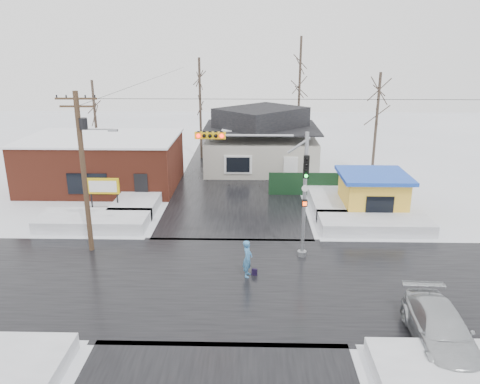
{
  "coord_description": "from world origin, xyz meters",
  "views": [
    {
      "loc": [
        1.14,
        -20.85,
        11.39
      ],
      "look_at": [
        0.48,
        5.28,
        3.0
      ],
      "focal_mm": 35.0,
      "sensor_mm": 36.0,
      "label": 1
    }
  ],
  "objects_px": {
    "car": "(441,330)",
    "kiosk": "(372,193)",
    "traffic_signal": "(276,178)",
    "utility_pole": "(84,164)",
    "marquee_sign": "(103,187)",
    "pedestrian": "(248,259)"
  },
  "relations": [
    {
      "from": "utility_pole",
      "to": "kiosk",
      "type": "xyz_separation_m",
      "value": [
        17.43,
        6.49,
        -3.65
      ]
    },
    {
      "from": "traffic_signal",
      "to": "pedestrian",
      "type": "bearing_deg",
      "value": -121.22
    },
    {
      "from": "utility_pole",
      "to": "marquee_sign",
      "type": "relative_size",
      "value": 3.53
    },
    {
      "from": "traffic_signal",
      "to": "pedestrian",
      "type": "xyz_separation_m",
      "value": [
        -1.45,
        -2.39,
        -3.57
      ]
    },
    {
      "from": "kiosk",
      "to": "car",
      "type": "bearing_deg",
      "value": -93.67
    },
    {
      "from": "kiosk",
      "to": "car",
      "type": "distance_m",
      "value": 15.07
    },
    {
      "from": "marquee_sign",
      "to": "pedestrian",
      "type": "height_order",
      "value": "marquee_sign"
    },
    {
      "from": "marquee_sign",
      "to": "kiosk",
      "type": "xyz_separation_m",
      "value": [
        18.5,
        0.5,
        -0.46
      ]
    },
    {
      "from": "marquee_sign",
      "to": "car",
      "type": "relative_size",
      "value": 0.49
    },
    {
      "from": "traffic_signal",
      "to": "kiosk",
      "type": "bearing_deg",
      "value": 44.84
    },
    {
      "from": "utility_pole",
      "to": "pedestrian",
      "type": "relative_size",
      "value": 4.63
    },
    {
      "from": "traffic_signal",
      "to": "utility_pole",
      "type": "bearing_deg",
      "value": 177.05
    },
    {
      "from": "utility_pole",
      "to": "pedestrian",
      "type": "bearing_deg",
      "value": -18.19
    },
    {
      "from": "marquee_sign",
      "to": "pedestrian",
      "type": "xyz_separation_m",
      "value": [
        9.98,
        -8.92,
        -0.95
      ]
    },
    {
      "from": "traffic_signal",
      "to": "marquee_sign",
      "type": "xyz_separation_m",
      "value": [
        -11.43,
        6.53,
        -2.62
      ]
    },
    {
      "from": "marquee_sign",
      "to": "pedestrian",
      "type": "distance_m",
      "value": 13.42
    },
    {
      "from": "marquee_sign",
      "to": "car",
      "type": "height_order",
      "value": "marquee_sign"
    },
    {
      "from": "kiosk",
      "to": "marquee_sign",
      "type": "bearing_deg",
      "value": -178.45
    },
    {
      "from": "pedestrian",
      "to": "utility_pole",
      "type": "bearing_deg",
      "value": 82.34
    },
    {
      "from": "pedestrian",
      "to": "kiosk",
      "type": "bearing_deg",
      "value": -31.58
    },
    {
      "from": "car",
      "to": "kiosk",
      "type": "bearing_deg",
      "value": 88.95
    },
    {
      "from": "utility_pole",
      "to": "traffic_signal",
      "type": "bearing_deg",
      "value": -2.95
    }
  ]
}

